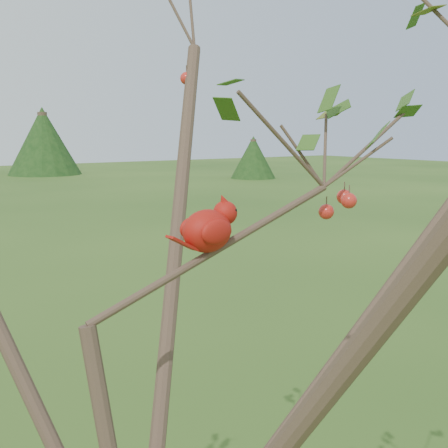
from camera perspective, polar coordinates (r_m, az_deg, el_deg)
name	(u,v)px	position (r m, az deg, el deg)	size (l,w,h in m)	color
crabapple_tree	(147,248)	(1.05, -7.78, -2.46)	(2.35, 2.05, 2.95)	#3F2F22
cardinal	(209,228)	(1.24, -1.49, -0.44)	(0.20, 0.11, 0.14)	red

